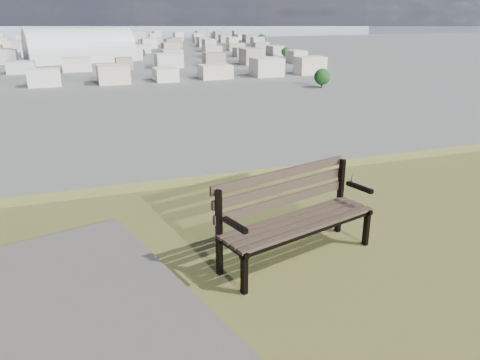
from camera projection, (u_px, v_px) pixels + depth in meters
name	position (u px, v px, depth m)	size (l,w,h in m)	color
park_bench	(293.00, 211.00, 5.33)	(2.01, 1.11, 1.01)	#463828
gravel_patch	(48.00, 331.00, 4.16)	(2.67, 3.81, 0.08)	#5A564E
arena	(80.00, 51.00, 276.84)	(63.88, 36.82, 25.34)	silver
city_blocks	(70.00, 46.00, 361.37)	(395.00, 361.00, 7.00)	beige
city_trees	(26.00, 52.00, 285.69)	(406.52, 387.20, 9.98)	#322519
bay_water	(67.00, 29.00, 810.96)	(2400.00, 700.00, 0.12)	#8696AA
far_hills	(40.00, 13.00, 1229.24)	(2050.00, 340.00, 60.00)	#98A5BD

